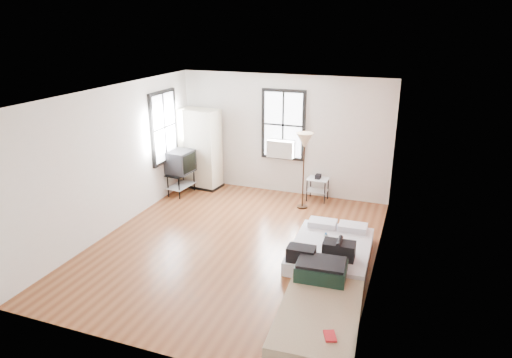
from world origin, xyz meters
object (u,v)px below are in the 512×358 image
at_px(floor_lamp, 304,144).
at_px(tv_stand, 180,163).
at_px(side_table, 318,183).
at_px(mattress_bare, 320,301).
at_px(mattress_main, 330,249).
at_px(wardrobe, 201,149).

height_order(floor_lamp, tv_stand, floor_lamp).
distance_m(side_table, tv_stand, 3.24).
height_order(mattress_bare, tv_stand, tv_stand).
xyz_separation_m(side_table, floor_lamp, (-0.21, -0.54, 1.03)).
bearing_deg(mattress_main, floor_lamp, 115.14).
bearing_deg(wardrobe, floor_lamp, -3.25).
xyz_separation_m(mattress_main, tv_stand, (-3.96, 1.84, 0.60)).
bearing_deg(floor_lamp, mattress_main, -62.86).
distance_m(mattress_bare, side_table, 4.23).
xyz_separation_m(mattress_main, mattress_bare, (0.17, -1.56, -0.02)).
xyz_separation_m(mattress_main, floor_lamp, (-1.03, 2.02, 1.29)).
bearing_deg(floor_lamp, wardrobe, 170.26).
distance_m(wardrobe, tv_stand, 0.70).
distance_m(mattress_main, side_table, 2.69).
xyz_separation_m(wardrobe, floor_lamp, (2.71, -0.47, 0.49)).
xyz_separation_m(side_table, tv_stand, (-3.14, -0.71, 0.34)).
height_order(wardrobe, floor_lamp, wardrobe).
xyz_separation_m(mattress_bare, side_table, (-0.99, 4.11, 0.28)).
xyz_separation_m(mattress_main, wardrobe, (-3.75, 2.48, 0.81)).
relative_size(side_table, floor_lamp, 0.37).
relative_size(mattress_main, mattress_bare, 0.86).
distance_m(mattress_main, tv_stand, 4.41).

